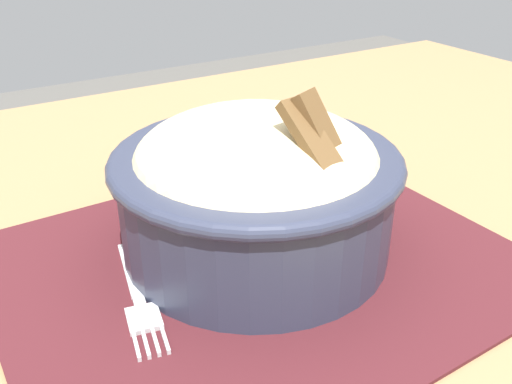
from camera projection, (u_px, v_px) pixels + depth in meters
name	position (u px, v px, depth m)	size (l,w,h in m)	color
table	(267.00, 323.00, 0.45)	(1.39, 1.00, 0.70)	#99754C
placemat	(256.00, 263.00, 0.44)	(0.38, 0.32, 0.00)	#47191E
bowl	(256.00, 183.00, 0.43)	(0.22, 0.22, 0.14)	#2D3347
fork	(139.00, 299.00, 0.39)	(0.04, 0.13, 0.00)	silver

